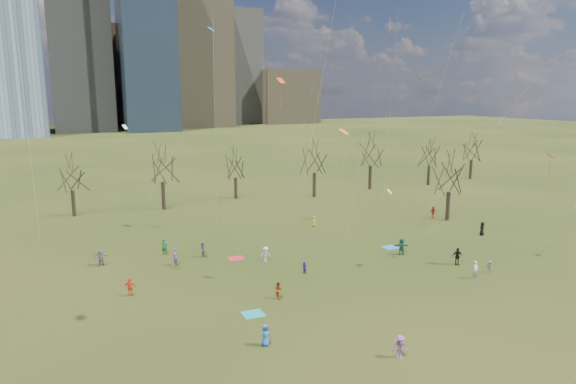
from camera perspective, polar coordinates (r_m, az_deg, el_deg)
name	(u,v)px	position (r m, az deg, el deg)	size (l,w,h in m)	color
ground	(349,303)	(42.74, 6.85, -12.12)	(500.00, 500.00, 0.00)	black
downtown_skyline	(92,39)	(245.73, -20.96, 15.58)	(212.50, 78.00, 118.00)	slate
bare_tree_row	(215,167)	(74.34, -8.17, 2.73)	(113.04, 29.80, 9.50)	black
blanket_teal	(253,314)	(40.53, -3.90, -13.38)	(1.60, 1.50, 0.03)	teal
blanket_navy	(391,247)	(57.64, 11.32, -6.04)	(1.60, 1.50, 0.03)	blue
blanket_crimson	(236,258)	(53.17, -5.79, -7.35)	(1.60, 1.50, 0.03)	#B02329
person_0	(265,335)	(35.64, -2.53, -15.63)	(0.75, 0.49, 1.53)	#2967B2
person_1	(476,270)	(50.16, 20.12, -8.13)	(0.62, 0.41, 1.70)	silver
person_2	(279,290)	(43.00, -1.04, -10.81)	(0.73, 0.57, 1.49)	#B6481A
person_3	(490,266)	(52.45, 21.52, -7.71)	(0.75, 0.43, 1.16)	slate
person_4	(130,287)	(45.37, -17.13, -10.06)	(0.93, 0.39, 1.59)	#F73E1B
person_5	(402,246)	(55.09, 12.50, -5.93)	(1.68, 0.54, 1.81)	#166542
person_6	(482,229)	(65.19, 20.77, -3.83)	(0.79, 0.52, 1.63)	black
person_7	(175,257)	(51.78, -12.43, -7.04)	(0.66, 0.43, 1.80)	#73468D
person_8	(304,268)	(48.46, 1.81, -8.44)	(0.57, 0.44, 1.17)	#2D249F
person_9	(266,254)	(51.82, -2.51, -6.91)	(1.01, 0.58, 1.56)	silver
person_10	(433,212)	(72.15, 15.82, -2.14)	(0.92, 0.38, 1.57)	#B4191B
person_11	(101,258)	(53.81, -20.06, -6.87)	(1.50, 0.48, 1.62)	slate
person_12	(314,221)	(64.96, 2.91, -3.27)	(0.67, 0.44, 1.37)	gold
person_13	(164,246)	(55.43, -13.58, -5.89)	(0.65, 0.43, 1.79)	#197138
person_14	(203,250)	(53.79, -9.48, -6.36)	(0.77, 0.60, 1.58)	slate
person_15	(400,347)	(34.90, 12.32, -16.46)	(1.02, 0.59, 1.58)	#8C4C99
person_16	(457,256)	(53.47, 18.29, -6.80)	(1.02, 0.43, 1.75)	black
kites_airborne	(280,114)	(50.16, -0.91, 8.66)	(53.44, 36.26, 36.16)	orange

